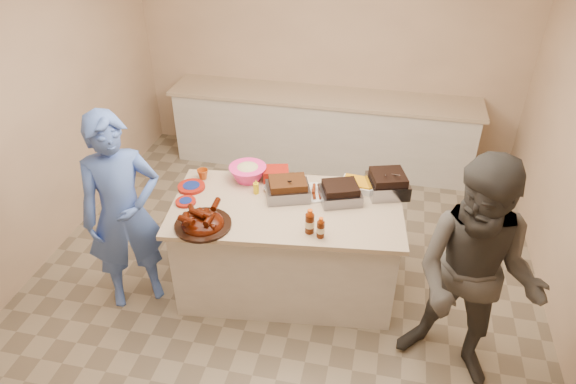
% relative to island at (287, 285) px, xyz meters
% --- Properties ---
extents(room, '(4.50, 5.00, 2.70)m').
position_rel_island_xyz_m(room, '(-0.05, 0.02, 0.00)').
color(room, '#D1AF8C').
rests_on(room, ground).
extents(back_counter, '(3.60, 0.64, 0.90)m').
position_rel_island_xyz_m(back_counter, '(-0.05, 2.22, 0.45)').
color(back_counter, beige).
rests_on(back_counter, ground).
extents(island, '(1.94, 1.18, 0.87)m').
position_rel_island_xyz_m(island, '(0.00, 0.00, 0.00)').
color(island, beige).
rests_on(island, ground).
extents(rib_platter, '(0.49, 0.49, 0.17)m').
position_rel_island_xyz_m(rib_platter, '(-0.56, -0.39, 0.87)').
color(rib_platter, '#461002').
rests_on(rib_platter, island).
extents(pulled_pork_tray, '(0.41, 0.36, 0.11)m').
position_rel_island_xyz_m(pulled_pork_tray, '(-0.02, 0.13, 0.87)').
color(pulled_pork_tray, '#47230F').
rests_on(pulled_pork_tray, island).
extents(brisket_tray, '(0.39, 0.36, 0.10)m').
position_rel_island_xyz_m(brisket_tray, '(0.41, 0.17, 0.87)').
color(brisket_tray, black).
rests_on(brisket_tray, island).
extents(roasting_pan, '(0.39, 0.39, 0.13)m').
position_rel_island_xyz_m(roasting_pan, '(0.77, 0.36, 0.87)').
color(roasting_pan, gray).
rests_on(roasting_pan, island).
extents(coleslaw_bowl, '(0.36, 0.36, 0.22)m').
position_rel_island_xyz_m(coleslaw_bowl, '(-0.41, 0.31, 0.87)').
color(coleslaw_bowl, '#FF2F8B').
rests_on(coleslaw_bowl, island).
extents(sausage_plate, '(0.35, 0.35, 0.05)m').
position_rel_island_xyz_m(sausage_plate, '(0.18, 0.22, 0.87)').
color(sausage_plate, silver).
rests_on(sausage_plate, island).
extents(mac_cheese_dish, '(0.30, 0.23, 0.08)m').
position_rel_island_xyz_m(mac_cheese_dish, '(0.53, 0.38, 0.87)').
color(mac_cheese_dish, '#E99F0C').
rests_on(mac_cheese_dish, island).
extents(bbq_bottle_a, '(0.08, 0.08, 0.20)m').
position_rel_island_xyz_m(bbq_bottle_a, '(0.24, -0.30, 0.87)').
color(bbq_bottle_a, '#441704').
rests_on(bbq_bottle_a, island).
extents(bbq_bottle_b, '(0.06, 0.06, 0.17)m').
position_rel_island_xyz_m(bbq_bottle_b, '(0.33, -0.34, 0.87)').
color(bbq_bottle_b, '#441704').
rests_on(bbq_bottle_b, island).
extents(mustard_bottle, '(0.05, 0.05, 0.13)m').
position_rel_island_xyz_m(mustard_bottle, '(-0.29, 0.12, 0.87)').
color(mustard_bottle, yellow).
rests_on(mustard_bottle, island).
extents(sauce_bowl, '(0.15, 0.06, 0.15)m').
position_rel_island_xyz_m(sauce_bowl, '(-0.16, 0.18, 0.87)').
color(sauce_bowl, silver).
rests_on(sauce_bowl, island).
extents(plate_stack_large, '(0.25, 0.25, 0.03)m').
position_rel_island_xyz_m(plate_stack_large, '(-0.84, 0.08, 0.87)').
color(plate_stack_large, maroon).
rests_on(plate_stack_large, island).
extents(plate_stack_small, '(0.18, 0.18, 0.02)m').
position_rel_island_xyz_m(plate_stack_small, '(-0.80, -0.13, 0.87)').
color(plate_stack_small, maroon).
rests_on(plate_stack_small, island).
extents(plastic_cup, '(0.11, 0.10, 0.10)m').
position_rel_island_xyz_m(plastic_cup, '(-0.79, 0.25, 0.87)').
color(plastic_cup, '#A8440F').
rests_on(plastic_cup, island).
extents(basket_stack, '(0.25, 0.21, 0.11)m').
position_rel_island_xyz_m(basket_stack, '(-0.17, 0.37, 0.87)').
color(basket_stack, maroon).
rests_on(basket_stack, island).
extents(guest_blue, '(1.49, 1.78, 0.41)m').
position_rel_island_xyz_m(guest_blue, '(-1.23, -0.37, 0.00)').
color(guest_blue, '#496DCB').
rests_on(guest_blue, ground).
extents(guest_gray, '(1.44, 1.98, 0.68)m').
position_rel_island_xyz_m(guest_gray, '(1.40, -0.60, 0.00)').
color(guest_gray, '#45433E').
rests_on(guest_gray, ground).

